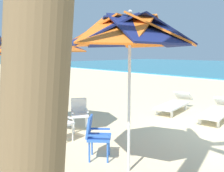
% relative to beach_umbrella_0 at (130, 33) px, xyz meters
% --- Properties ---
extents(ground_plane, '(80.00, 80.00, 0.00)m').
position_rel_beach_umbrella_0_xyz_m(ground_plane, '(0.34, 3.11, -2.42)').
color(ground_plane, beige).
extents(beach_umbrella_0, '(2.24, 2.24, 2.79)m').
position_rel_beach_umbrella_0_xyz_m(beach_umbrella_0, '(0.00, 0.00, 0.00)').
color(beach_umbrella_0, silver).
rests_on(beach_umbrella_0, ground).
extents(plastic_chair_0, '(0.63, 0.63, 0.87)m').
position_rel_beach_umbrella_0_xyz_m(plastic_chair_0, '(-0.80, -0.08, -1.92)').
color(plastic_chair_0, blue).
rests_on(plastic_chair_0, ground).
extents(beach_umbrella_1, '(2.27, 2.27, 2.65)m').
position_rel_beach_umbrella_0_xyz_m(beach_umbrella_1, '(-2.86, -0.11, -0.11)').
color(beach_umbrella_1, silver).
rests_on(beach_umbrella_1, ground).
extents(plastic_chair_1, '(0.49, 0.51, 0.87)m').
position_rel_beach_umbrella_0_xyz_m(plastic_chair_1, '(-3.22, -0.46, -1.92)').
color(plastic_chair_1, white).
rests_on(plastic_chair_1, ground).
extents(plastic_chair_2, '(0.62, 0.61, 0.87)m').
position_rel_beach_umbrella_0_xyz_m(plastic_chair_2, '(-2.46, 0.73, -1.92)').
color(plastic_chair_2, white).
rests_on(plastic_chair_2, ground).
extents(plastic_chair_3, '(0.51, 0.49, 0.87)m').
position_rel_beach_umbrella_0_xyz_m(plastic_chair_3, '(-2.13, -0.08, -1.92)').
color(plastic_chair_3, white).
rests_on(plastic_chair_3, ground).
extents(plastic_chair_7, '(0.56, 0.54, 0.87)m').
position_rel_beach_umbrella_0_xyz_m(plastic_chair_7, '(-8.89, 0.88, -1.92)').
color(plastic_chair_7, white).
rests_on(plastic_chair_7, ground).
extents(sun_lounger_1, '(0.92, 2.21, 0.62)m').
position_rel_beach_umbrella_0_xyz_m(sun_lounger_1, '(-0.32, 4.46, -2.14)').
color(sun_lounger_1, white).
rests_on(sun_lounger_1, ground).
extents(sun_lounger_2, '(0.98, 2.22, 0.62)m').
position_rel_beach_umbrella_0_xyz_m(sun_lounger_2, '(-1.83, 4.43, -2.14)').
color(sun_lounger_2, white).
rests_on(sun_lounger_2, ground).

